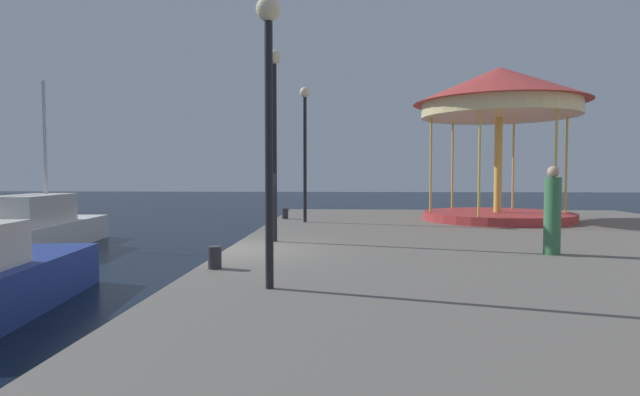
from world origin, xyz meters
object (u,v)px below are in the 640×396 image
at_px(bollard_north, 285,214).
at_px(lamp_post_mid_promenade, 274,113).
at_px(carousel, 499,106).
at_px(lamp_post_near_edge, 269,90).
at_px(person_mid_promenade, 552,213).
at_px(sailboat_white, 33,230).
at_px(lamp_post_far_end, 305,131).
at_px(bollard_center, 215,257).

bearing_deg(bollard_north, lamp_post_mid_promenade, -85.23).
bearing_deg(bollard_north, carousel, -1.54).
relative_size(lamp_post_near_edge, person_mid_promenade, 2.28).
height_order(sailboat_white, bollard_north, sailboat_white).
relative_size(carousel, lamp_post_near_edge, 1.45).
distance_m(lamp_post_far_end, person_mid_promenade, 9.30).
height_order(lamp_post_near_edge, lamp_post_mid_promenade, lamp_post_mid_promenade).
distance_m(sailboat_white, lamp_post_far_end, 9.48).
height_order(lamp_post_mid_promenade, bollard_north, lamp_post_mid_promenade).
relative_size(lamp_post_mid_promenade, lamp_post_far_end, 1.01).
height_order(sailboat_white, person_mid_promenade, sailboat_white).
height_order(carousel, lamp_post_near_edge, carousel).
distance_m(carousel, lamp_post_mid_promenade, 9.65).
distance_m(lamp_post_far_end, bollard_north, 3.35).
height_order(lamp_post_near_edge, lamp_post_far_end, lamp_post_far_end).
relative_size(sailboat_white, bollard_north, 18.76).
xyz_separation_m(lamp_post_near_edge, bollard_center, (-1.22, 1.51, -2.71)).
bearing_deg(lamp_post_near_edge, bollard_center, 128.98).
bearing_deg(lamp_post_far_end, bollard_center, -95.62).
bearing_deg(person_mid_promenade, lamp_post_near_edge, -147.36).
xyz_separation_m(lamp_post_far_end, bollard_north, (-0.86, 1.25, -2.99)).
bearing_deg(lamp_post_far_end, lamp_post_near_edge, -88.10).
distance_m(bollard_center, bollard_north, 10.13).
bearing_deg(lamp_post_mid_promenade, bollard_center, -98.47).
bearing_deg(person_mid_promenade, lamp_post_far_end, 130.02).
bearing_deg(sailboat_white, lamp_post_mid_promenade, -20.91).
xyz_separation_m(bollard_north, person_mid_promenade, (6.66, -8.15, 0.67)).
xyz_separation_m(bollard_center, person_mid_promenade, (6.67, 1.98, 0.67)).
bearing_deg(bollard_center, carousel, 51.65).
height_order(bollard_center, person_mid_promenade, person_mid_promenade).
xyz_separation_m(carousel, person_mid_promenade, (-1.18, -7.94, -3.27)).
height_order(carousel, lamp_post_mid_promenade, carousel).
distance_m(lamp_post_near_edge, bollard_north, 12.01).
xyz_separation_m(sailboat_white, lamp_post_far_end, (8.66, 2.01, 3.31)).
height_order(bollard_center, bollard_north, same).
height_order(carousel, person_mid_promenade, carousel).
height_order(sailboat_white, bollard_center, sailboat_white).
bearing_deg(lamp_post_mid_promenade, lamp_post_near_edge, -82.64).
xyz_separation_m(carousel, bollard_center, (-7.85, -9.92, -3.94)).
xyz_separation_m(sailboat_white, lamp_post_near_edge, (9.00, -8.38, 3.03)).
relative_size(lamp_post_near_edge, bollard_north, 10.62).
height_order(lamp_post_near_edge, bollard_center, lamp_post_near_edge).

